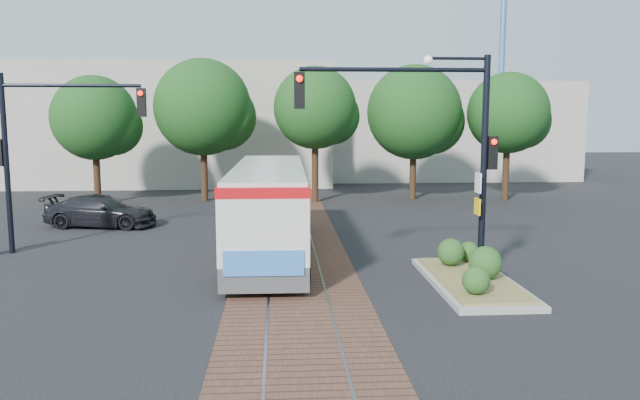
{
  "coord_description": "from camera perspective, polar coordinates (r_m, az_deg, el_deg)",
  "views": [
    {
      "loc": [
        -0.46,
        -17.34,
        4.61
      ],
      "look_at": [
        1.02,
        4.87,
        1.6
      ],
      "focal_mm": 35.0,
      "sensor_mm": 36.0,
      "label": 1
    }
  ],
  "objects": [
    {
      "name": "warehouses",
      "position": [
        46.09,
        -3.93,
        6.69
      ],
      "size": [
        40.0,
        13.0,
        8.0
      ],
      "color": "#ADA899",
      "rests_on": "ground"
    },
    {
      "name": "signal_pole_left",
      "position": [
        22.76,
        -24.24,
        5.15
      ],
      "size": [
        4.99,
        0.34,
        6.0
      ],
      "color": "black",
      "rests_on": "ground"
    },
    {
      "name": "tree_row",
      "position": [
        33.8,
        -0.99,
        8.1
      ],
      "size": [
        26.4,
        5.6,
        7.67
      ],
      "color": "#382314",
      "rests_on": "ground"
    },
    {
      "name": "signal_pole_main",
      "position": [
        17.09,
        10.9,
        6.05
      ],
      "size": [
        5.49,
        0.46,
        6.0
      ],
      "color": "black",
      "rests_on": "ground"
    },
    {
      "name": "city_bus",
      "position": [
        21.01,
        -4.64,
        -0.41
      ],
      "size": [
        2.55,
        11.12,
        2.96
      ],
      "rotation": [
        0.0,
        0.0,
        -0.01
      ],
      "color": "#414143",
      "rests_on": "ground"
    },
    {
      "name": "parked_car",
      "position": [
        27.62,
        -19.4,
        -0.95
      ],
      "size": [
        4.85,
        2.62,
        1.33
      ],
      "primitive_type": "imported",
      "rotation": [
        0.0,
        0.0,
        1.4
      ],
      "color": "black",
      "rests_on": "ground"
    },
    {
      "name": "trackbed",
      "position": [
        21.83,
        -2.53,
        -4.48
      ],
      "size": [
        3.6,
        40.0,
        0.02
      ],
      "color": "brown",
      "rests_on": "ground"
    },
    {
      "name": "ground",
      "position": [
        17.95,
        -2.23,
        -7.18
      ],
      "size": [
        120.0,
        120.0,
        0.0
      ],
      "primitive_type": "plane",
      "color": "black",
      "rests_on": "ground"
    },
    {
      "name": "crane",
      "position": [
        54.92,
        16.35,
        13.95
      ],
      "size": [
        8.0,
        0.5,
        18.0
      ],
      "color": "#3F72B2",
      "rests_on": "ground"
    },
    {
      "name": "traffic_island",
      "position": [
        17.79,
        13.66,
        -6.44
      ],
      "size": [
        2.2,
        5.2,
        1.13
      ],
      "color": "gray",
      "rests_on": "ground"
    }
  ]
}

